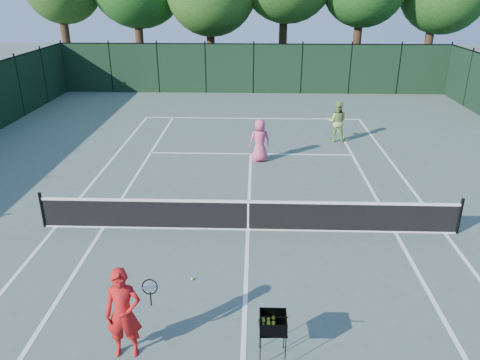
{
  "coord_description": "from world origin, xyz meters",
  "views": [
    {
      "loc": [
        0.17,
        -11.61,
        6.39
      ],
      "look_at": [
        -0.26,
        1.0,
        1.1
      ],
      "focal_mm": 35.0,
      "sensor_mm": 36.0,
      "label": 1
    }
  ],
  "objects_px": {
    "coach": "(124,313)",
    "ball_hopper": "(273,323)",
    "loose_ball_midcourt": "(192,279)",
    "player_green": "(337,121)",
    "player_pink": "(260,140)"
  },
  "relations": [
    {
      "from": "player_green",
      "to": "ball_hopper",
      "type": "bearing_deg",
      "value": 84.47
    },
    {
      "from": "player_pink",
      "to": "player_green",
      "type": "xyz_separation_m",
      "value": [
        3.37,
        2.65,
        0.05
      ]
    },
    {
      "from": "loose_ball_midcourt",
      "to": "coach",
      "type": "bearing_deg",
      "value": -110.76
    },
    {
      "from": "coach",
      "to": "ball_hopper",
      "type": "relative_size",
      "value": 1.94
    },
    {
      "from": "coach",
      "to": "player_green",
      "type": "relative_size",
      "value": 1.03
    },
    {
      "from": "player_green",
      "to": "loose_ball_midcourt",
      "type": "bearing_deg",
      "value": 73.2
    },
    {
      "from": "player_green",
      "to": "ball_hopper",
      "type": "height_order",
      "value": "player_green"
    },
    {
      "from": "loose_ball_midcourt",
      "to": "player_green",
      "type": "bearing_deg",
      "value": 65.13
    },
    {
      "from": "coach",
      "to": "player_pink",
      "type": "height_order",
      "value": "coach"
    },
    {
      "from": "player_pink",
      "to": "ball_hopper",
      "type": "bearing_deg",
      "value": 76.7
    },
    {
      "from": "coach",
      "to": "loose_ball_midcourt",
      "type": "relative_size",
      "value": 26.7
    },
    {
      "from": "coach",
      "to": "player_green",
      "type": "bearing_deg",
      "value": 61.08
    },
    {
      "from": "coach",
      "to": "player_pink",
      "type": "bearing_deg",
      "value": 71.73
    },
    {
      "from": "player_green",
      "to": "coach",
      "type": "bearing_deg",
      "value": 73.93
    },
    {
      "from": "player_pink",
      "to": "loose_ball_midcourt",
      "type": "bearing_deg",
      "value": 64.4
    }
  ]
}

